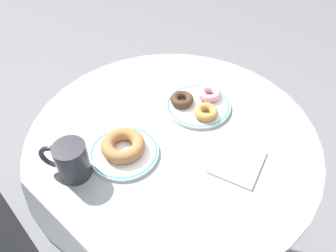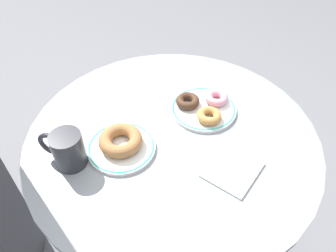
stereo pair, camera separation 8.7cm
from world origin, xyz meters
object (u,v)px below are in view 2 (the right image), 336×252
Objects in this scene: plate_left at (122,147)px; plate_right at (204,109)px; donut_cinnamon at (121,140)px; coffee_mug at (67,149)px; donut_chocolate at (188,101)px; donut_old_fashioned at (209,116)px; paper_napkin at (233,170)px; cafe_table at (172,184)px; donut_pink_frosted at (217,98)px.

plate_left is 0.27m from plate_right.
coffee_mug reaches higher than donut_cinnamon.
donut_old_fashioned is (0.00, -0.08, 0.00)m from donut_chocolate.
paper_napkin is at bearing -43.90° from coffee_mug.
coffee_mug is at bearing 161.27° from donut_cinnamon.
donut_cinnamon is 0.26m from donut_old_fashioned.
plate_right is 0.27m from donut_cinnamon.
donut_chocolate reaches higher than paper_napkin.
cafe_table is 0.27m from plate_right.
donut_pink_frosted is 0.09m from donut_chocolate.
donut_old_fashioned is at bearing -117.44° from plate_right.
paper_napkin is (-0.10, -0.20, -0.00)m from plate_right.
donut_cinnamon reaches higher than plate_left.
cafe_table is 0.28m from plate_left.
donut_pink_frosted and donut_old_fashioned have the same top height.
donut_cinnamon is 1.63× the size of donut_old_fashioned.
coffee_mug is at bearing 174.27° from donut_chocolate.
donut_old_fashioned is (-0.07, -0.04, 0.00)m from donut_pink_frosted.
coffee_mug is at bearing 158.98° from plate_left.
donut_old_fashioned reaches higher than cafe_table.
coffee_mug reaches higher than plate_left.
plate_left is 0.02m from donut_cinnamon.
donut_old_fashioned is 0.54× the size of paper_napkin.
plate_right is at bearing -7.63° from donut_cinnamon.
donut_pink_frosted is 1.00× the size of donut_old_fashioned.
cafe_table is 0.28m from donut_chocolate.
donut_cinnamon is at bearing -18.73° from coffee_mug.
plate_left reaches higher than cafe_table.
donut_cinnamon is at bearing 124.94° from paper_napkin.
coffee_mug is (-0.26, 0.09, 0.28)m from cafe_table.
donut_chocolate is 0.37m from coffee_mug.
paper_napkin is (0.04, -0.19, 0.24)m from cafe_table.
donut_old_fashioned is at bearing 64.33° from paper_napkin.
donut_pink_frosted is at bearing -7.00° from donut_cinnamon.
cafe_table is 11.47× the size of donut_old_fashioned.
plate_left is 0.26m from donut_old_fashioned.
plate_right is 2.74× the size of donut_pink_frosted.
donut_chocolate is at bearing 1.40° from donut_cinnamon.
donut_old_fashioned is at bearing -150.48° from donut_pink_frosted.
donut_cinnamon is at bearing 162.00° from donut_old_fashioned.
donut_chocolate reaches higher than plate_right.
paper_napkin is at bearing -55.06° from donut_cinnamon.
donut_chocolate is at bearing 73.30° from paper_napkin.
donut_pink_frosted is 0.25m from paper_napkin.
donut_chocolate is at bearing 27.97° from cafe_table.
donut_pink_frosted is 1.00× the size of donut_chocolate.
coffee_mug reaches higher than donut_old_fashioned.
donut_cinnamon is at bearing 158.53° from cafe_table.
donut_pink_frosted is at bearing -6.12° from plate_left.
donut_cinnamon is 0.24m from donut_chocolate.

